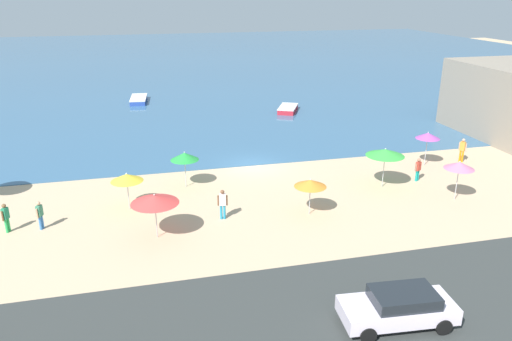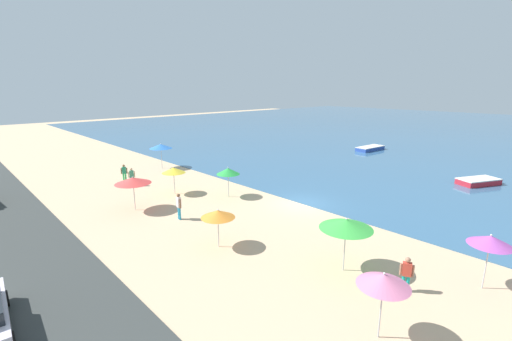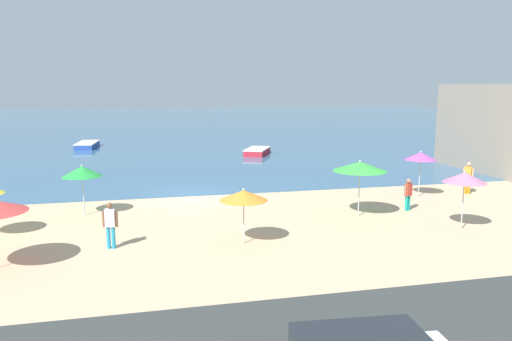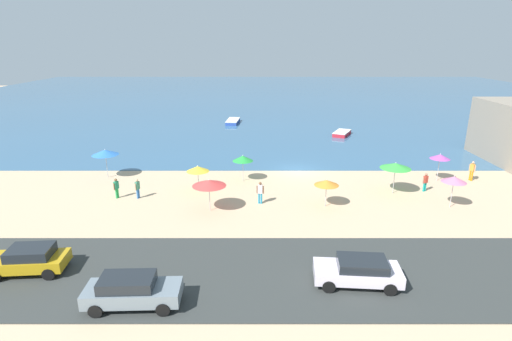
{
  "view_description": "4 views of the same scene",
  "coord_description": "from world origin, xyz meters",
  "views": [
    {
      "loc": [
        -7.9,
        -33.2,
        12.25
      ],
      "look_at": [
        -0.73,
        -4.05,
        1.15
      ],
      "focal_mm": 35.0,
      "sensor_mm": 36.0,
      "label": 1
    },
    {
      "loc": [
        15.05,
        -18.97,
        8.47
      ],
      "look_at": [
        -4.22,
        -0.75,
        1.94
      ],
      "focal_mm": 24.0,
      "sensor_mm": 36.0,
      "label": 2
    },
    {
      "loc": [
        -2.45,
        -26.74,
        5.98
      ],
      "look_at": [
        2.99,
        -3.36,
        1.89
      ],
      "focal_mm": 35.0,
      "sensor_mm": 36.0,
      "label": 3
    },
    {
      "loc": [
        -3.98,
        -36.6,
        11.8
      ],
      "look_at": [
        -3.93,
        -4.29,
        1.41
      ],
      "focal_mm": 28.0,
      "sensor_mm": 36.0,
      "label": 4
    }
  ],
  "objects": [
    {
      "name": "skiff_nearshore",
      "position": [
        -7.51,
        23.73,
        0.32
      ],
      "size": [
        2.09,
        4.94,
        0.54
      ],
      "color": "#2A49A0",
      "rests_on": "sea"
    },
    {
      "name": "bather_3",
      "position": [
        -3.66,
        -8.18,
        0.98
      ],
      "size": [
        0.56,
        0.28,
        1.75
      ],
      "color": "teal",
      "rests_on": "ground_plane"
    },
    {
      "name": "skiff_offshore",
      "position": [
        7.46,
        15.34,
        0.32
      ],
      "size": [
        3.1,
        4.17,
        0.54
      ],
      "color": "red",
      "rests_on": "sea"
    },
    {
      "name": "beach_umbrella_6",
      "position": [
        1.26,
        -8.72,
        1.89
      ],
      "size": [
        1.83,
        1.83,
        2.16
      ],
      "color": "#B2B2B7",
      "rests_on": "ground_plane"
    },
    {
      "name": "sea",
      "position": [
        0.0,
        55.0,
        0.03
      ],
      "size": [
        150.0,
        110.0,
        0.05
      ],
      "primitive_type": "cube",
      "color": "#366186",
      "rests_on": "ground_plane"
    },
    {
      "name": "bather_0",
      "position": [
        10.02,
        -5.52,
        0.88
      ],
      "size": [
        0.52,
        0.36,
        1.58
      ],
      "color": "teal",
      "rests_on": "ground_plane"
    },
    {
      "name": "ground_plane",
      "position": [
        0.0,
        0.0,
        0.0
      ],
      "size": [
        160.0,
        160.0,
        0.0
      ],
      "primitive_type": "plane",
      "color": "tan"
    },
    {
      "name": "beach_umbrella_5",
      "position": [
        10.59,
        -8.91,
        2.22
      ],
      "size": [
        1.78,
        1.78,
        2.5
      ],
      "color": "#B2B2B7",
      "rests_on": "ground_plane"
    },
    {
      "name": "beach_umbrella_4",
      "position": [
        -5.14,
        -2.86,
        2.08
      ],
      "size": [
        1.82,
        1.82,
        2.39
      ],
      "color": "#B2B2B7",
      "rests_on": "ground_plane"
    },
    {
      "name": "bather_4",
      "position": [
        15.25,
        -2.83,
        1.01
      ],
      "size": [
        0.38,
        0.49,
        1.79
      ],
      "color": "orange",
      "rests_on": "ground_plane"
    },
    {
      "name": "beach_umbrella_7",
      "position": [
        12.23,
        -2.85,
        2.23
      ],
      "size": [
        1.72,
        1.72,
        2.51
      ],
      "color": "#B2B2B7",
      "rests_on": "ground_plane"
    },
    {
      "name": "beach_umbrella_1",
      "position": [
        7.27,
        -5.93,
        2.34
      ],
      "size": [
        2.46,
        2.46,
        2.63
      ],
      "color": "#B2B2B7",
      "rests_on": "ground_plane"
    }
  ]
}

